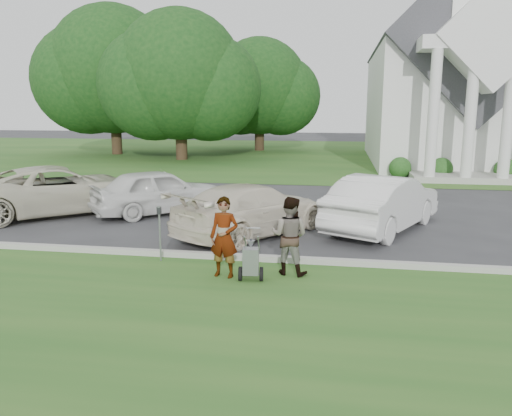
% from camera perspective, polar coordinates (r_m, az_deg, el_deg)
% --- Properties ---
extents(ground, '(120.00, 120.00, 0.00)m').
position_cam_1_polar(ground, '(11.07, -3.83, -6.77)').
color(ground, '#333335').
rests_on(ground, ground).
extents(grass_strip, '(80.00, 7.00, 0.01)m').
position_cam_1_polar(grass_strip, '(8.38, -8.66, -13.03)').
color(grass_strip, '#26571E').
rests_on(grass_strip, ground).
extents(church_lawn, '(80.00, 30.00, 0.01)m').
position_cam_1_polar(church_lawn, '(37.47, 5.74, 6.11)').
color(church_lawn, '#26571E').
rests_on(church_lawn, ground).
extents(curb, '(80.00, 0.18, 0.15)m').
position_cam_1_polar(curb, '(11.56, -3.20, -5.58)').
color(curb, '#9E9E93').
rests_on(curb, ground).
extents(church, '(9.19, 19.00, 24.10)m').
position_cam_1_polar(church, '(34.07, 21.31, 14.88)').
color(church, white).
rests_on(church, ground).
extents(tree_left, '(10.63, 8.40, 9.71)m').
position_cam_1_polar(tree_left, '(33.91, -8.75, 14.12)').
color(tree_left, '#332316').
rests_on(tree_left, ground).
extents(tree_far, '(11.64, 9.20, 10.73)m').
position_cam_1_polar(tree_far, '(38.94, -16.04, 14.31)').
color(tree_far, '#332316').
rests_on(tree_far, ground).
extents(tree_back, '(9.61, 7.60, 8.89)m').
position_cam_1_polar(tree_back, '(40.75, 0.39, 13.23)').
color(tree_back, '#332316').
rests_on(tree_back, ground).
extents(striping_cart, '(0.53, 1.02, 0.91)m').
position_cam_1_polar(striping_cart, '(10.11, -0.59, -6.19)').
color(striping_cart, black).
rests_on(striping_cart, ground).
extents(person_left, '(0.66, 0.49, 1.67)m').
position_cam_1_polar(person_left, '(10.23, -3.66, -3.43)').
color(person_left, '#999999').
rests_on(person_left, ground).
extents(person_right, '(0.92, 0.78, 1.64)m').
position_cam_1_polar(person_right, '(10.40, 3.84, -3.25)').
color(person_right, '#999999').
rests_on(person_right, ground).
extents(parking_meter_near, '(0.09, 0.08, 1.28)m').
position_cam_1_polar(parking_meter_near, '(11.45, -10.95, -2.15)').
color(parking_meter_near, gray).
rests_on(parking_meter_near, ground).
extents(car_a, '(5.99, 5.78, 1.58)m').
position_cam_1_polar(car_a, '(17.62, -21.51, 1.95)').
color(car_a, beige).
rests_on(car_a, ground).
extents(car_b, '(4.43, 4.26, 1.49)m').
position_cam_1_polar(car_b, '(16.70, -11.03, 1.90)').
color(car_b, silver).
rests_on(car_b, ground).
extents(car_c, '(4.38, 5.14, 1.41)m').
position_cam_1_polar(car_c, '(13.67, -0.42, -0.16)').
color(car_c, beige).
rests_on(car_c, ground).
extents(car_d, '(3.67, 5.06, 1.59)m').
position_cam_1_polar(car_d, '(14.63, 14.34, 0.60)').
color(car_d, white).
rests_on(car_d, ground).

